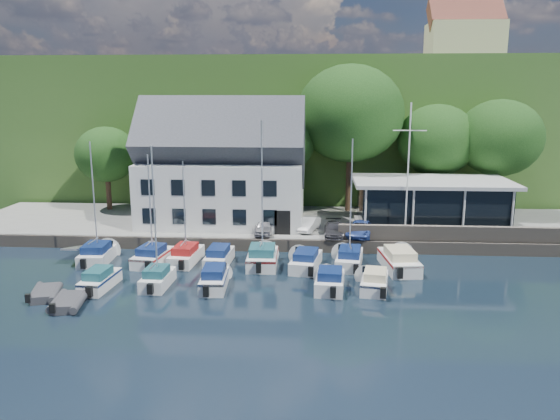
# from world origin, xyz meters

# --- Properties ---
(ground) EXTENTS (180.00, 180.00, 0.00)m
(ground) POSITION_xyz_m (0.00, 0.00, 0.00)
(ground) COLOR black
(ground) RESTS_ON ground
(quay) EXTENTS (60.00, 13.00, 1.00)m
(quay) POSITION_xyz_m (0.00, 17.50, 0.50)
(quay) COLOR gray
(quay) RESTS_ON ground
(quay_face) EXTENTS (60.00, 0.30, 1.00)m
(quay_face) POSITION_xyz_m (0.00, 11.00, 0.50)
(quay_face) COLOR #6C6256
(quay_face) RESTS_ON ground
(hillside) EXTENTS (160.00, 75.00, 16.00)m
(hillside) POSITION_xyz_m (0.00, 62.00, 8.00)
(hillside) COLOR #345720
(hillside) RESTS_ON ground
(field_patch) EXTENTS (50.00, 30.00, 0.30)m
(field_patch) POSITION_xyz_m (8.00, 70.00, 16.15)
(field_patch) COLOR #5F6733
(field_patch) RESTS_ON hillside
(farmhouse) EXTENTS (10.40, 7.00, 8.20)m
(farmhouse) POSITION_xyz_m (22.00, 52.00, 20.10)
(farmhouse) COLOR beige
(farmhouse) RESTS_ON hillside
(harbor_building) EXTENTS (14.40, 8.20, 8.70)m
(harbor_building) POSITION_xyz_m (-7.00, 16.50, 5.35)
(harbor_building) COLOR silver
(harbor_building) RESTS_ON quay
(club_pavilion) EXTENTS (13.20, 7.20, 4.10)m
(club_pavilion) POSITION_xyz_m (11.00, 16.00, 3.05)
(club_pavilion) COLOR black
(club_pavilion) RESTS_ON quay
(seawall) EXTENTS (18.00, 0.50, 1.20)m
(seawall) POSITION_xyz_m (12.00, 11.40, 1.60)
(seawall) COLOR #6C6256
(seawall) RESTS_ON quay
(gangway) EXTENTS (1.20, 6.00, 1.40)m
(gangway) POSITION_xyz_m (-16.50, 9.00, 0.00)
(gangway) COLOR silver
(gangway) RESTS_ON ground
(car_silver) EXTENTS (1.44, 3.50, 1.19)m
(car_silver) POSITION_xyz_m (-3.00, 12.72, 1.59)
(car_silver) COLOR #A4A4A8
(car_silver) RESTS_ON quay
(car_white) EXTENTS (2.11, 3.57, 1.11)m
(car_white) POSITION_xyz_m (0.63, 13.93, 1.56)
(car_white) COLOR silver
(car_white) RESTS_ON quay
(car_dgrey) EXTENTS (1.56, 3.75, 1.08)m
(car_dgrey) POSITION_xyz_m (2.66, 12.42, 1.54)
(car_dgrey) COLOR #313036
(car_dgrey) RESTS_ON quay
(car_blue) EXTENTS (2.41, 3.97, 1.27)m
(car_blue) POSITION_xyz_m (4.86, 12.52, 1.64)
(car_blue) COLOR #304993
(car_blue) RESTS_ON quay
(flagpole) EXTENTS (2.55, 0.20, 10.62)m
(flagpole) POSITION_xyz_m (8.31, 12.15, 6.31)
(flagpole) COLOR silver
(flagpole) RESTS_ON quay
(tree_0) EXTENTS (5.96, 5.96, 8.14)m
(tree_0) POSITION_xyz_m (-19.22, 21.21, 5.07)
(tree_0) COLOR black
(tree_0) RESTS_ON quay
(tree_1) EXTENTS (6.66, 6.66, 9.10)m
(tree_1) POSITION_xyz_m (-12.95, 22.02, 5.55)
(tree_1) COLOR black
(tree_1) RESTS_ON quay
(tree_2) EXTENTS (7.64, 7.64, 10.44)m
(tree_2) POSITION_xyz_m (-2.68, 21.29, 6.22)
(tree_2) COLOR black
(tree_2) RESTS_ON quay
(tree_3) EXTENTS (10.25, 10.25, 14.00)m
(tree_3) POSITION_xyz_m (4.32, 22.11, 8.00)
(tree_3) COLOR black
(tree_3) RESTS_ON quay
(tree_4) EXTENTS (7.54, 7.54, 10.30)m
(tree_4) POSITION_xyz_m (12.61, 22.41, 6.15)
(tree_4) COLOR black
(tree_4) RESTS_ON quay
(tree_5) EXTENTS (7.88, 7.88, 10.78)m
(tree_5) POSITION_xyz_m (18.14, 21.56, 6.39)
(tree_5) COLOR black
(tree_5) RESTS_ON quay
(boat_r1_0) EXTENTS (2.50, 6.07, 8.81)m
(boat_r1_0) POSITION_xyz_m (-14.98, 7.53, 4.41)
(boat_r1_0) COLOR silver
(boat_r1_0) RESTS_ON ground
(boat_r1_1) EXTENTS (2.80, 5.80, 8.70)m
(boat_r1_1) POSITION_xyz_m (-10.75, 7.26, 4.35)
(boat_r1_1) COLOR silver
(boat_r1_1) RESTS_ON ground
(boat_r1_2) EXTENTS (2.32, 6.01, 8.50)m
(boat_r1_2) POSITION_xyz_m (-8.36, 7.74, 4.25)
(boat_r1_2) COLOR silver
(boat_r1_2) RESTS_ON ground
(boat_r1_3) EXTENTS (1.98, 5.84, 1.40)m
(boat_r1_3) POSITION_xyz_m (-5.85, 7.50, 0.70)
(boat_r1_3) COLOR silver
(boat_r1_3) RESTS_ON ground
(boat_r1_4) EXTENTS (2.42, 5.82, 9.54)m
(boat_r1_4) POSITION_xyz_m (-2.63, 7.30, 4.77)
(boat_r1_4) COLOR silver
(boat_r1_4) RESTS_ON ground
(boat_r1_5) EXTENTS (2.88, 6.27, 1.37)m
(boat_r1_5) POSITION_xyz_m (0.52, 7.01, 0.69)
(boat_r1_5) COLOR silver
(boat_r1_5) RESTS_ON ground
(boat_r1_6) EXTENTS (2.71, 6.30, 8.65)m
(boat_r1_6) POSITION_xyz_m (3.67, 7.73, 4.32)
(boat_r1_6) COLOR silver
(boat_r1_6) RESTS_ON ground
(boat_r1_7) EXTENTS (3.06, 7.11, 1.58)m
(boat_r1_7) POSITION_xyz_m (7.16, 7.22, 0.79)
(boat_r1_7) COLOR silver
(boat_r1_7) RESTS_ON ground
(boat_r2_0) EXTENTS (1.95, 5.35, 1.37)m
(boat_r2_0) POSITION_xyz_m (-12.64, 2.01, 0.69)
(boat_r2_0) COLOR silver
(boat_r2_0) RESTS_ON ground
(boat_r2_1) EXTENTS (1.84, 4.91, 8.31)m
(boat_r2_1) POSITION_xyz_m (-9.02, 2.59, 4.16)
(boat_r2_1) COLOR silver
(boat_r2_1) RESTS_ON ground
(boat_r2_2) EXTENTS (2.02, 5.86, 1.45)m
(boat_r2_2) POSITION_xyz_m (-5.30, 2.71, 0.72)
(boat_r2_2) COLOR silver
(boat_r2_2) RESTS_ON ground
(boat_r2_3) EXTENTS (2.32, 5.10, 1.43)m
(boat_r2_3) POSITION_xyz_m (2.13, 2.72, 0.71)
(boat_r2_3) COLOR silver
(boat_r2_3) RESTS_ON ground
(boat_r2_4) EXTENTS (2.54, 5.27, 1.37)m
(boat_r2_4) POSITION_xyz_m (4.99, 2.89, 0.68)
(boat_r2_4) COLOR silver
(boat_r2_4) RESTS_ON ground
(dinghy_0) EXTENTS (2.57, 3.39, 0.70)m
(dinghy_0) POSITION_xyz_m (-15.38, 0.23, 0.35)
(dinghy_0) COLOR #323337
(dinghy_0) RESTS_ON ground
(dinghy_1) EXTENTS (2.39, 3.43, 0.74)m
(dinghy_1) POSITION_xyz_m (-13.32, -1.11, 0.37)
(dinghy_1) COLOR #323337
(dinghy_1) RESTS_ON ground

